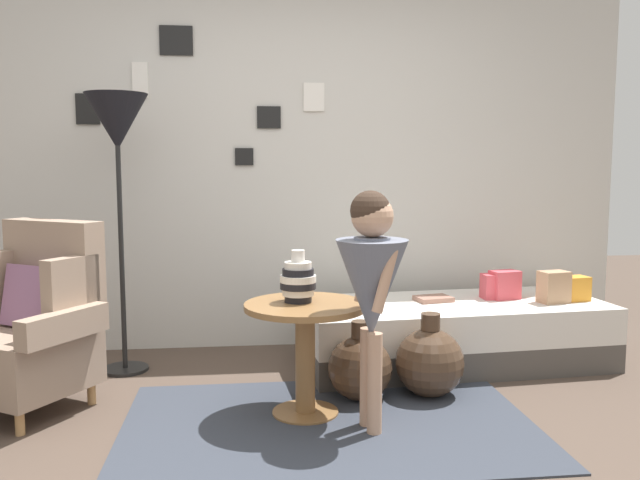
{
  "coord_description": "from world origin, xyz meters",
  "views": [
    {
      "loc": [
        -0.26,
        -2.61,
        1.26
      ],
      "look_at": [
        0.15,
        0.95,
        0.85
      ],
      "focal_mm": 36.69,
      "sensor_mm": 36.0,
      "label": 1
    }
  ],
  "objects": [
    {
      "name": "demijohn_far",
      "position": [
        0.73,
        0.77,
        0.19
      ],
      "size": [
        0.38,
        0.38,
        0.46
      ],
      "color": "#473323",
      "rests_on": "ground"
    },
    {
      "name": "floor_lamp",
      "position": [
        -1.01,
        1.42,
        1.45
      ],
      "size": [
        0.37,
        0.37,
        1.68
      ],
      "color": "black",
      "rests_on": "ground"
    },
    {
      "name": "book_on_daybed",
      "position": [
        0.93,
        1.37,
        0.42
      ],
      "size": [
        0.25,
        0.2,
        0.03
      ],
      "primitive_type": "cube",
      "rotation": [
        0.0,
        0.0,
        0.2
      ],
      "color": "#9B6D5B",
      "rests_on": "daybed"
    },
    {
      "name": "pillow_head",
      "position": [
        1.82,
        1.29,
        0.48
      ],
      "size": [
        0.19,
        0.15,
        0.16
      ],
      "primitive_type": "cube",
      "rotation": [
        0.0,
        0.0,
        0.17
      ],
      "color": "orange",
      "rests_on": "daybed"
    },
    {
      "name": "demijohn_near",
      "position": [
        0.34,
        0.76,
        0.18
      ],
      "size": [
        0.35,
        0.35,
        0.43
      ],
      "color": "#473323",
      "rests_on": "ground"
    },
    {
      "name": "vase_striped",
      "position": [
        0.0,
        0.61,
        0.68
      ],
      "size": [
        0.18,
        0.18,
        0.26
      ],
      "color": "black",
      "rests_on": "side_table"
    },
    {
      "name": "armchair",
      "position": [
        -1.37,
        0.86,
        0.44
      ],
      "size": [
        0.9,
        0.85,
        0.97
      ],
      "color": "tan",
      "rests_on": "ground"
    },
    {
      "name": "person_child",
      "position": [
        0.32,
        0.34,
        0.73
      ],
      "size": [
        0.34,
        0.34,
        1.15
      ],
      "color": "tan",
      "rests_on": "ground"
    },
    {
      "name": "daybed",
      "position": [
        1.05,
        1.33,
        0.2
      ],
      "size": [
        1.96,
        0.95,
        0.4
      ],
      "color": "#4C4742",
      "rests_on": "ground"
    },
    {
      "name": "rug",
      "position": [
        0.13,
        0.43,
        0.01
      ],
      "size": [
        1.99,
        1.29,
        0.01
      ],
      "primitive_type": "cube",
      "color": "#333842",
      "rests_on": "ground"
    },
    {
      "name": "gallery_wall",
      "position": [
        -0.0,
        1.95,
        1.3
      ],
      "size": [
        4.8,
        0.12,
        2.6
      ],
      "color": "beige",
      "rests_on": "ground"
    },
    {
      "name": "side_table",
      "position": [
        0.03,
        0.58,
        0.42
      ],
      "size": [
        0.61,
        0.61,
        0.58
      ],
      "color": "olive",
      "rests_on": "ground"
    },
    {
      "name": "pillow_mid",
      "position": [
        1.67,
        1.24,
        0.5
      ],
      "size": [
        0.2,
        0.15,
        0.2
      ],
      "primitive_type": "cube",
      "rotation": [
        0.0,
        0.0,
        0.2
      ],
      "color": "tan",
      "rests_on": "daybed"
    },
    {
      "name": "pillow_extra",
      "position": [
        1.35,
        1.41,
        0.48
      ],
      "size": [
        0.18,
        0.12,
        0.16
      ],
      "primitive_type": "cube",
      "rotation": [
        0.0,
        0.0,
        0.02
      ],
      "color": "#D64C56",
      "rests_on": "daybed"
    },
    {
      "name": "pillow_back",
      "position": [
        1.41,
        1.39,
        0.49
      ],
      "size": [
        0.2,
        0.16,
        0.18
      ],
      "primitive_type": "cube",
      "rotation": [
        0.0,
        0.0,
        0.22
      ],
      "color": "#D64C56",
      "rests_on": "daybed"
    },
    {
      "name": "ground_plane",
      "position": [
        0.0,
        0.0,
        0.0
      ],
      "size": [
        12.0,
        12.0,
        0.0
      ],
      "primitive_type": "plane",
      "color": "#4C3D33"
    }
  ]
}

